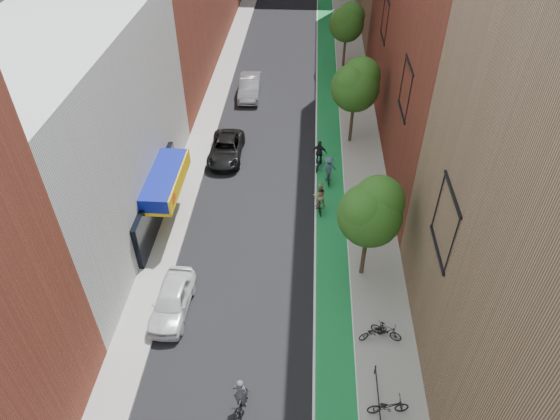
% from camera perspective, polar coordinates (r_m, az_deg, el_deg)
% --- Properties ---
extents(bike_lane, '(2.00, 68.00, 0.01)m').
position_cam_1_polar(bike_lane, '(41.29, 5.57, 9.28)').
color(bike_lane, '#12652A').
rests_on(bike_lane, ground).
extents(sidewalk_left, '(2.00, 68.00, 0.15)m').
position_cam_1_polar(sidewalk_left, '(42.03, -8.37, 9.73)').
color(sidewalk_left, gray).
rests_on(sidewalk_left, ground).
extents(sidewalk_right, '(3.00, 68.00, 0.15)m').
position_cam_1_polar(sidewalk_right, '(41.44, 9.07, 9.19)').
color(sidewalk_right, gray).
rests_on(sidewalk_right, ground).
extents(building_left_white, '(8.00, 20.00, 12.00)m').
position_cam_1_polar(building_left_white, '(30.85, -22.60, 7.79)').
color(building_left_white, silver).
rests_on(building_left_white, ground).
extents(tree_near, '(3.40, 3.36, 6.42)m').
position_cam_1_polar(tree_near, '(25.67, 10.39, -0.09)').
color(tree_near, '#332619').
rests_on(tree_near, ground).
extents(tree_mid, '(3.55, 3.53, 6.74)m').
position_cam_1_polar(tree_mid, '(37.38, 8.69, 14.07)').
color(tree_mid, '#332619').
rests_on(tree_mid, ground).
extents(tree_far, '(3.30, 3.25, 6.21)m').
position_cam_1_polar(tree_far, '(50.47, 7.69, 20.57)').
color(tree_far, '#332619').
rests_on(tree_far, ground).
extents(parked_car_white, '(1.90, 4.46, 1.50)m').
position_cam_1_polar(parked_car_white, '(26.78, -12.25, -10.08)').
color(parked_car_white, silver).
rests_on(parked_car_white, ground).
extents(parked_car_black, '(2.42, 5.13, 1.42)m').
position_cam_1_polar(parked_car_black, '(37.40, -6.20, 6.96)').
color(parked_car_black, black).
rests_on(parked_car_black, ground).
extents(parked_car_silver, '(1.93, 5.14, 1.67)m').
position_cam_1_polar(parked_car_silver, '(45.90, -3.48, 13.87)').
color(parked_car_silver, '#909398').
rests_on(parked_car_silver, ground).
extents(cyclist_lead, '(0.88, 1.83, 2.18)m').
position_cam_1_polar(cyclist_lead, '(23.10, -4.49, -20.91)').
color(cyclist_lead, black).
rests_on(cyclist_lead, ground).
extents(cyclist_lane_near, '(0.97, 1.59, 2.10)m').
position_cam_1_polar(cyclist_lane_near, '(32.05, 4.51, 1.23)').
color(cyclist_lane_near, black).
rests_on(cyclist_lane_near, ground).
extents(cyclist_lane_mid, '(1.16, 1.79, 2.21)m').
position_cam_1_polar(cyclist_lane_mid, '(36.03, 4.50, 5.98)').
color(cyclist_lane_mid, black).
rests_on(cyclist_lane_mid, ground).
extents(cyclist_lane_far, '(1.16, 1.51, 2.06)m').
position_cam_1_polar(cyclist_lane_far, '(34.57, 5.57, 4.48)').
color(cyclist_lane_far, black).
rests_on(cyclist_lane_far, ground).
extents(parked_bike_near, '(1.91, 0.88, 0.97)m').
position_cam_1_polar(parked_bike_near, '(23.51, 12.26, -21.07)').
color(parked_bike_near, black).
rests_on(parked_bike_near, sidewalk_right).
extents(parked_bike_mid, '(1.64, 1.08, 0.96)m').
position_cam_1_polar(parked_bike_mid, '(25.71, 12.06, -13.33)').
color(parked_bike_mid, black).
rests_on(parked_bike_mid, sidewalk_right).
extents(parked_bike_far, '(1.63, 1.12, 0.81)m').
position_cam_1_polar(parked_bike_far, '(25.64, 10.59, -13.53)').
color(parked_bike_far, black).
rests_on(parked_bike_far, sidewalk_right).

